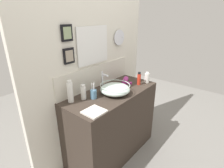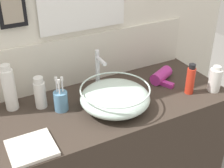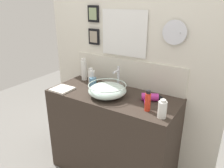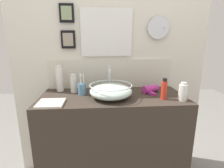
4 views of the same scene
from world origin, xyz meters
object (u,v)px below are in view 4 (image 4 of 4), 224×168
at_px(glass_bowl_sink, 111,91).
at_px(soap_dispenser, 183,92).
at_px(faucet, 109,77).
at_px(shampoo_bottle, 60,79).
at_px(hair_drier, 152,89).
at_px(toothbrush_cup, 82,89).
at_px(spray_bottle, 74,84).
at_px(lotion_bottle, 164,89).
at_px(hand_towel, 51,103).

height_order(glass_bowl_sink, soap_dispenser, soap_dispenser).
xyz_separation_m(faucet, shampoo_bottle, (-0.44, 0.05, -0.02)).
bearing_deg(faucet, hair_drier, -9.80).
bearing_deg(hair_drier, shampoo_bottle, 172.26).
bearing_deg(soap_dispenser, faucet, 152.39).
bearing_deg(toothbrush_cup, soap_dispenser, -14.87).
distance_m(spray_bottle, lotion_bottle, 0.76).
distance_m(faucet, soap_dispenser, 0.61).
bearing_deg(glass_bowl_sink, hair_drier, 17.62).
xyz_separation_m(glass_bowl_sink, spray_bottle, (-0.31, 0.18, 0.02)).
bearing_deg(hand_towel, toothbrush_cup, 46.12).
relative_size(toothbrush_cup, shampoo_bottle, 0.75).
relative_size(glass_bowl_sink, lotion_bottle, 2.02).
height_order(toothbrush_cup, soap_dispenser, toothbrush_cup).
height_order(hair_drier, lotion_bottle, lotion_bottle).
height_order(hair_drier, shampoo_bottle, shampoo_bottle).
bearing_deg(faucet, glass_bowl_sink, -90.00).
bearing_deg(spray_bottle, hand_towel, -114.19).
bearing_deg(glass_bowl_sink, shampoo_bottle, 152.82).
relative_size(soap_dispenser, spray_bottle, 0.88).
bearing_deg(toothbrush_cup, lotion_bottle, -14.33).
height_order(glass_bowl_sink, toothbrush_cup, toothbrush_cup).
bearing_deg(faucet, soap_dispenser, -27.61).
bearing_deg(shampoo_bottle, glass_bowl_sink, -27.18).
xyz_separation_m(faucet, toothbrush_cup, (-0.24, -0.08, -0.08)).
relative_size(toothbrush_cup, hand_towel, 0.95).
distance_m(toothbrush_cup, shampoo_bottle, 0.25).
xyz_separation_m(hair_drier, soap_dispenser, (0.17, -0.22, 0.03)).
xyz_separation_m(glass_bowl_sink, shampoo_bottle, (-0.44, 0.23, 0.05)).
distance_m(hair_drier, spray_bottle, 0.69).
height_order(faucet, soap_dispenser, faucet).
distance_m(glass_bowl_sink, hair_drier, 0.39).
bearing_deg(soap_dispenser, toothbrush_cup, 165.13).
height_order(toothbrush_cup, lotion_bottle, toothbrush_cup).
bearing_deg(shampoo_bottle, faucet, -6.01).
xyz_separation_m(soap_dispenser, shampoo_bottle, (-0.98, 0.33, 0.05)).
distance_m(soap_dispenser, spray_bottle, 0.90).
bearing_deg(soap_dispenser, glass_bowl_sink, 169.31).
height_order(faucet, shampoo_bottle, shampoo_bottle).
relative_size(faucet, hand_towel, 1.24).
distance_m(hair_drier, lotion_bottle, 0.19).
height_order(spray_bottle, hand_towel, spray_bottle).
height_order(soap_dispenser, lotion_bottle, lotion_bottle).
bearing_deg(spray_bottle, glass_bowl_sink, -29.20).
xyz_separation_m(faucet, lotion_bottle, (0.41, -0.24, -0.05)).
bearing_deg(hair_drier, lotion_bottle, -77.25).
bearing_deg(spray_bottle, toothbrush_cup, -42.66).
xyz_separation_m(spray_bottle, shampoo_bottle, (-0.13, 0.05, 0.03)).
relative_size(glass_bowl_sink, shampoo_bottle, 1.45).
xyz_separation_m(glass_bowl_sink, toothbrush_cup, (-0.24, 0.10, -0.01)).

